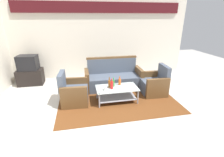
{
  "coord_description": "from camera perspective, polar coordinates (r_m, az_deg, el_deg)",
  "views": [
    {
      "loc": [
        -0.83,
        -3.0,
        2.18
      ],
      "look_at": [
        -0.05,
        0.87,
        0.65
      ],
      "focal_mm": 25.72,
      "sensor_mm": 36.0,
      "label": 1
    }
  ],
  "objects": [
    {
      "name": "rug",
      "position": [
        4.62,
        1.66,
        -6.9
      ],
      "size": [
        3.17,
        2.28,
        0.01
      ],
      "primitive_type": "cube",
      "color": "brown",
      "rests_on": "ground"
    },
    {
      "name": "coffee_table",
      "position": [
        4.34,
        1.72,
        -4.91
      ],
      "size": [
        1.1,
        0.6,
        0.4
      ],
      "color": "silver",
      "rests_on": "rug"
    },
    {
      "name": "armchair_right",
      "position": [
        4.96,
        14.76,
        -1.99
      ],
      "size": [
        0.73,
        0.79,
        0.85
      ],
      "rotation": [
        0.0,
        0.0,
        1.53
      ],
      "color": "#4C5666",
      "rests_on": "rug"
    },
    {
      "name": "couch",
      "position": [
        5.16,
        0.47,
        0.03
      ],
      "size": [
        1.81,
        0.76,
        0.96
      ],
      "rotation": [
        0.0,
        0.0,
        3.13
      ],
      "color": "#4C5666",
      "rests_on": "rug"
    },
    {
      "name": "armchair_left",
      "position": [
        4.39,
        -13.42,
        -4.93
      ],
      "size": [
        0.74,
        0.8,
        0.85
      ],
      "rotation": [
        0.0,
        0.0,
        -1.63
      ],
      "color": "#4C5666",
      "rests_on": "rug"
    },
    {
      "name": "bottle_green",
      "position": [
        4.32,
        0.51,
        -1.6
      ],
      "size": [
        0.07,
        0.07,
        0.25
      ],
      "color": "#2D8C38",
      "rests_on": "coffee_table"
    },
    {
      "name": "bottle_red",
      "position": [
        4.17,
        -0.07,
        -2.3
      ],
      "size": [
        0.07,
        0.07,
        0.28
      ],
      "color": "red",
      "rests_on": "coffee_table"
    },
    {
      "name": "tv_stand",
      "position": [
        6.12,
        -26.93,
        0.52
      ],
      "size": [
        0.8,
        0.5,
        0.52
      ],
      "primitive_type": "cube",
      "color": "black",
      "rests_on": "ground"
    },
    {
      "name": "bottle_brown",
      "position": [
        4.25,
        -0.94,
        -1.79
      ],
      "size": [
        0.07,
        0.07,
        0.29
      ],
      "color": "brown",
      "rests_on": "coffee_table"
    },
    {
      "name": "bottle_orange",
      "position": [
        4.43,
        2.73,
        -1.1
      ],
      "size": [
        0.07,
        0.07,
        0.24
      ],
      "color": "#D85919",
      "rests_on": "coffee_table"
    },
    {
      "name": "ground_plane",
      "position": [
        3.8,
        3.47,
        -13.85
      ],
      "size": [
        14.0,
        14.0,
        0.0
      ],
      "primitive_type": "plane",
      "color": "beige"
    },
    {
      "name": "television",
      "position": [
        5.98,
        -27.71,
        5.01
      ],
      "size": [
        0.63,
        0.48,
        0.48
      ],
      "rotation": [
        0.0,
        0.0,
        3.08
      ],
      "color": "black",
      "rests_on": "tv_stand"
    },
    {
      "name": "wall_back",
      "position": [
        6.15,
        -3.63,
        14.57
      ],
      "size": [
        6.52,
        0.19,
        2.8
      ],
      "color": "silver",
      "rests_on": "ground"
    },
    {
      "name": "cup",
      "position": [
        4.11,
        -2.4,
        -3.55
      ],
      "size": [
        0.08,
        0.08,
        0.1
      ],
      "primitive_type": "cylinder",
      "color": "silver",
      "rests_on": "coffee_table"
    }
  ]
}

